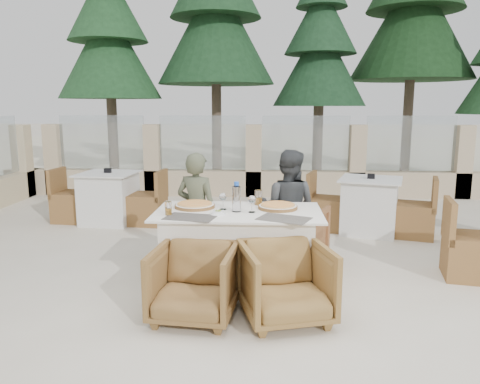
{
  "coord_description": "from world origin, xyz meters",
  "views": [
    {
      "loc": [
        0.22,
        -4.31,
        1.78
      ],
      "look_at": [
        -0.03,
        0.37,
        0.9
      ],
      "focal_mm": 35.0,
      "sensor_mm": 36.0,
      "label": 1
    }
  ],
  "objects_px": {
    "water_bottle": "(237,197)",
    "wine_glass_near": "(252,203)",
    "beer_glass_left": "(168,208)",
    "olive_dish": "(218,212)",
    "bg_table_a": "(109,198)",
    "armchair_far_left": "(205,238)",
    "beer_glass_right": "(258,197)",
    "armchair_far_right": "(290,235)",
    "bg_table_b": "(370,206)",
    "armchair_near_right": "(286,283)",
    "pizza_right": "(278,206)",
    "armchair_near_left": "(194,283)",
    "dining_table": "(238,249)",
    "diner_right": "(288,209)",
    "wine_glass_centre": "(223,200)",
    "diner_left": "(197,212)",
    "pizza_left": "(195,205)"
  },
  "relations": [
    {
      "from": "wine_glass_near",
      "to": "diner_left",
      "type": "xyz_separation_m",
      "value": [
        -0.61,
        0.56,
        -0.22
      ]
    },
    {
      "from": "dining_table",
      "to": "olive_dish",
      "type": "relative_size",
      "value": 14.55
    },
    {
      "from": "olive_dish",
      "to": "bg_table_b",
      "type": "height_order",
      "value": "olive_dish"
    },
    {
      "from": "diner_left",
      "to": "water_bottle",
      "type": "bearing_deg",
      "value": 150.97
    },
    {
      "from": "wine_glass_near",
      "to": "armchair_far_left",
      "type": "relative_size",
      "value": 0.27
    },
    {
      "from": "bg_table_b",
      "to": "diner_left",
      "type": "bearing_deg",
      "value": -126.78
    },
    {
      "from": "beer_glass_left",
      "to": "diner_left",
      "type": "bearing_deg",
      "value": 76.91
    },
    {
      "from": "beer_glass_left",
      "to": "bg_table_a",
      "type": "distance_m",
      "value": 3.08
    },
    {
      "from": "armchair_near_left",
      "to": "armchair_near_right",
      "type": "bearing_deg",
      "value": 7.67
    },
    {
      "from": "pizza_right",
      "to": "bg_table_a",
      "type": "height_order",
      "value": "pizza_right"
    },
    {
      "from": "olive_dish",
      "to": "bg_table_b",
      "type": "bearing_deg",
      "value": 49.9
    },
    {
      "from": "armchair_near_left",
      "to": "bg_table_a",
      "type": "height_order",
      "value": "bg_table_a"
    },
    {
      "from": "pizza_left",
      "to": "armchair_far_left",
      "type": "distance_m",
      "value": 0.7
    },
    {
      "from": "armchair_near_left",
      "to": "bg_table_a",
      "type": "relative_size",
      "value": 0.42
    },
    {
      "from": "beer_glass_right",
      "to": "olive_dish",
      "type": "distance_m",
      "value": 0.58
    },
    {
      "from": "armchair_near_left",
      "to": "olive_dish",
      "type": "bearing_deg",
      "value": 81.01
    },
    {
      "from": "armchair_near_right",
      "to": "armchair_far_right",
      "type": "bearing_deg",
      "value": 70.46
    },
    {
      "from": "water_bottle",
      "to": "beer_glass_left",
      "type": "xyz_separation_m",
      "value": [
        -0.62,
        -0.17,
        -0.08
      ]
    },
    {
      "from": "armchair_near_right",
      "to": "diner_right",
      "type": "xyz_separation_m",
      "value": [
        0.07,
        1.35,
        0.33
      ]
    },
    {
      "from": "wine_glass_centre",
      "to": "armchair_far_right",
      "type": "relative_size",
      "value": 0.25
    },
    {
      "from": "beer_glass_right",
      "to": "bg_table_a",
      "type": "height_order",
      "value": "beer_glass_right"
    },
    {
      "from": "diner_left",
      "to": "bg_table_a",
      "type": "distance_m",
      "value": 2.57
    },
    {
      "from": "wine_glass_centre",
      "to": "armchair_near_left",
      "type": "distance_m",
      "value": 0.96
    },
    {
      "from": "beer_glass_left",
      "to": "olive_dish",
      "type": "relative_size",
      "value": 1.14
    },
    {
      "from": "water_bottle",
      "to": "wine_glass_near",
      "type": "height_order",
      "value": "water_bottle"
    },
    {
      "from": "beer_glass_right",
      "to": "armchair_far_left",
      "type": "relative_size",
      "value": 0.23
    },
    {
      "from": "bg_table_b",
      "to": "armchair_near_right",
      "type": "bearing_deg",
      "value": -97.54
    },
    {
      "from": "olive_dish",
      "to": "armchair_near_left",
      "type": "height_order",
      "value": "olive_dish"
    },
    {
      "from": "armchair_far_left",
      "to": "bg_table_a",
      "type": "bearing_deg",
      "value": -44.48
    },
    {
      "from": "pizza_left",
      "to": "armchair_near_right",
      "type": "height_order",
      "value": "pizza_left"
    },
    {
      "from": "olive_dish",
      "to": "bg_table_a",
      "type": "height_order",
      "value": "olive_dish"
    },
    {
      "from": "pizza_left",
      "to": "olive_dish",
      "type": "xyz_separation_m",
      "value": [
        0.26,
        -0.29,
        -0.0
      ]
    },
    {
      "from": "wine_glass_near",
      "to": "armchair_near_right",
      "type": "xyz_separation_m",
      "value": [
        0.3,
        -0.64,
        -0.54
      ]
    },
    {
      "from": "water_bottle",
      "to": "wine_glass_near",
      "type": "bearing_deg",
      "value": -11.7
    },
    {
      "from": "pizza_right",
      "to": "bg_table_b",
      "type": "xyz_separation_m",
      "value": [
        1.34,
        1.98,
        -0.41
      ]
    },
    {
      "from": "armchair_far_right",
      "to": "diner_right",
      "type": "height_order",
      "value": "diner_right"
    },
    {
      "from": "wine_glass_near",
      "to": "armchair_near_right",
      "type": "relative_size",
      "value": 0.26
    },
    {
      "from": "armchair_far_left",
      "to": "bg_table_a",
      "type": "height_order",
      "value": "bg_table_a"
    },
    {
      "from": "pizza_right",
      "to": "armchair_far_left",
      "type": "relative_size",
      "value": 0.57
    },
    {
      "from": "pizza_right",
      "to": "bg_table_a",
      "type": "relative_size",
      "value": 0.24
    },
    {
      "from": "olive_dish",
      "to": "wine_glass_centre",
      "type": "bearing_deg",
      "value": 82.73
    },
    {
      "from": "armchair_far_right",
      "to": "armchair_near_left",
      "type": "bearing_deg",
      "value": 81.93
    },
    {
      "from": "armchair_far_right",
      "to": "bg_table_b",
      "type": "bearing_deg",
      "value": -106.74
    },
    {
      "from": "beer_glass_right",
      "to": "wine_glass_near",
      "type": "bearing_deg",
      "value": -99.31
    },
    {
      "from": "water_bottle",
      "to": "diner_right",
      "type": "bearing_deg",
      "value": 52.17
    },
    {
      "from": "armchair_near_left",
      "to": "armchair_far_left",
      "type": "bearing_deg",
      "value": 99.53
    },
    {
      "from": "bg_table_b",
      "to": "diner_right",
      "type": "bearing_deg",
      "value": -112.77
    },
    {
      "from": "armchair_near_left",
      "to": "diner_left",
      "type": "height_order",
      "value": "diner_left"
    },
    {
      "from": "beer_glass_right",
      "to": "armchair_near_right",
      "type": "bearing_deg",
      "value": -75.95
    },
    {
      "from": "armchair_far_left",
      "to": "diner_left",
      "type": "height_order",
      "value": "diner_left"
    }
  ]
}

